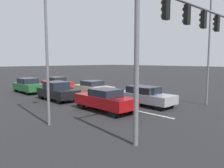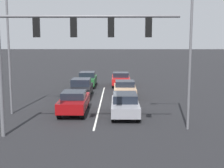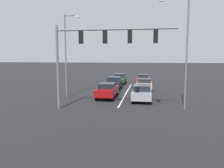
# 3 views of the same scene
# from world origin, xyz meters

# --- Properties ---
(ground_plane) EXTENTS (240.00, 240.00, 0.00)m
(ground_plane) POSITION_xyz_m (0.00, 0.00, 0.00)
(ground_plane) COLOR black
(lane_stripe_left_divider) EXTENTS (0.12, 15.20, 0.01)m
(lane_stripe_left_divider) POSITION_xyz_m (0.00, 1.60, 0.01)
(lane_stripe_left_divider) COLOR silver
(lane_stripe_left_divider) RESTS_ON ground_plane
(car_gray_leftlane_front) EXTENTS (1.77, 4.48, 1.43)m
(car_gray_leftlane_front) POSITION_xyz_m (-1.82, 5.61, 0.74)
(car_gray_leftlane_front) COLOR gray
(car_gray_leftlane_front) RESTS_ON ground_plane
(car_maroon_midlane_front) EXTENTS (1.75, 4.45, 1.49)m
(car_maroon_midlane_front) POSITION_xyz_m (1.63, 4.98, 0.78)
(car_maroon_midlane_front) COLOR maroon
(car_maroon_midlane_front) RESTS_ON ground_plane
(car_tan_leftlane_second) EXTENTS (1.84, 4.14, 1.41)m
(car_tan_leftlane_second) POSITION_xyz_m (-1.98, -0.77, 0.73)
(car_tan_leftlane_second) COLOR tan
(car_tan_leftlane_second) RESTS_ON ground_plane
(car_black_midlane_second) EXTENTS (1.80, 4.18, 1.58)m
(car_black_midlane_second) POSITION_xyz_m (1.83, -0.83, 0.78)
(car_black_midlane_second) COLOR black
(car_black_midlane_second) RESTS_ON ground_plane
(car_red_leftlane_third) EXTENTS (1.85, 4.39, 1.44)m
(car_red_leftlane_third) POSITION_xyz_m (-1.71, -7.27, 0.74)
(car_red_leftlane_third) COLOR red
(car_red_leftlane_third) RESTS_ON ground_plane
(car_darkgreen_midlane_third) EXTENTS (1.78, 4.22, 1.53)m
(car_darkgreen_midlane_third) POSITION_xyz_m (1.83, -6.76, 0.78)
(car_darkgreen_midlane_third) COLOR #1E5928
(car_darkgreen_midlane_third) RESTS_ON ground_plane
(traffic_signal_gantry) EXTENTS (9.07, 0.37, 6.48)m
(traffic_signal_gantry) POSITION_xyz_m (1.50, 10.18, 4.93)
(traffic_signal_gantry) COLOR slate
(traffic_signal_gantry) RESTS_ON ground_plane
(street_lamp_right_shoulder) EXTENTS (1.62, 0.24, 8.25)m
(street_lamp_right_shoulder) POSITION_xyz_m (5.65, 5.34, 4.70)
(street_lamp_right_shoulder) COLOR slate
(street_lamp_right_shoulder) RESTS_ON ground_plane
(street_lamp_left_shoulder) EXTENTS (2.26, 0.24, 8.64)m
(street_lamp_left_shoulder) POSITION_xyz_m (-5.01, 8.76, 4.99)
(street_lamp_left_shoulder) COLOR slate
(street_lamp_left_shoulder) RESTS_ON ground_plane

